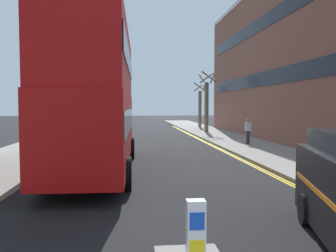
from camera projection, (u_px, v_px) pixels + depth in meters
sidewalk_right at (266, 151)px, 19.65m from camera, size 4.00×80.00×0.14m
sidewalk_left at (23, 155)px, 18.31m from camera, size 4.00×80.00×0.14m
kerb_line_outer at (240, 158)px, 17.45m from camera, size 0.10×56.00×0.01m
kerb_line_inner at (237, 159)px, 17.44m from camera, size 0.10×56.00×0.01m
keep_left_bollard at (196, 240)px, 5.26m from camera, size 0.36×0.28×1.11m
double_decker_bus_away at (97, 95)px, 13.95m from camera, size 2.97×10.86×5.64m
pedestrian_far at (248, 131)px, 22.67m from camera, size 0.34×0.22×1.62m
street_tree_near at (207, 104)px, 33.18m from camera, size 1.49×1.64×5.63m
street_tree_mid at (200, 107)px, 41.12m from camera, size 1.39×1.59×5.12m
townhouse_terrace_right at (321, 62)px, 27.02m from camera, size 10.08×28.00×11.88m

